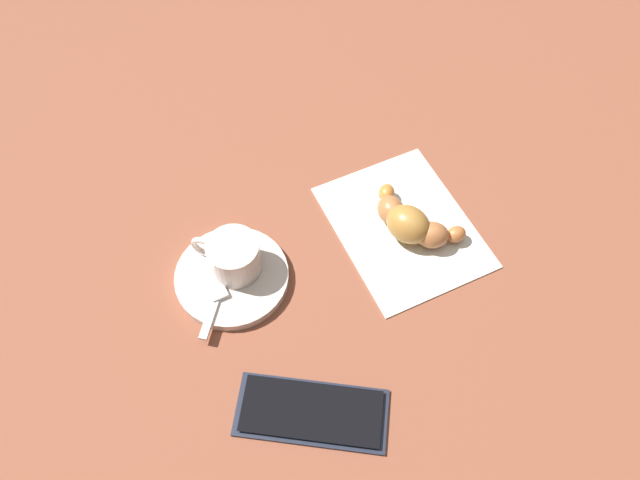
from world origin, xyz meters
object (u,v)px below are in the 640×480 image
(sugar_packet, at_px, (211,276))
(croissant, at_px, (411,222))
(teaspoon, at_px, (225,271))
(napkin, at_px, (403,226))
(espresso_cup, at_px, (233,256))
(cell_phone, at_px, (312,412))
(saucer, at_px, (232,277))

(sugar_packet, relative_size, croissant, 0.55)
(teaspoon, height_order, sugar_packet, teaspoon)
(napkin, bearing_deg, espresso_cup, -3.08)
(espresso_cup, height_order, teaspoon, espresso_cup)
(napkin, bearing_deg, croissant, 105.53)
(espresso_cup, xyz_separation_m, cell_phone, (-0.02, 0.18, -0.03))
(croissant, bearing_deg, espresso_cup, -5.63)
(saucer, height_order, cell_phone, saucer)
(sugar_packet, bearing_deg, espresso_cup, 91.93)
(espresso_cup, bearing_deg, cell_phone, 97.73)
(napkin, bearing_deg, cell_phone, 43.88)
(sugar_packet, relative_size, napkin, 0.33)
(teaspoon, distance_m, napkin, 0.22)
(teaspoon, height_order, napkin, teaspoon)
(espresso_cup, distance_m, croissant, 0.21)
(croissant, bearing_deg, sugar_packet, -3.91)
(saucer, distance_m, sugar_packet, 0.02)
(espresso_cup, xyz_separation_m, napkin, (-0.20, 0.01, -0.03))
(saucer, xyz_separation_m, croissant, (-0.21, 0.01, 0.02))
(napkin, xyz_separation_m, croissant, (-0.00, 0.01, 0.02))
(espresso_cup, xyz_separation_m, croissant, (-0.21, 0.02, -0.01))
(teaspoon, bearing_deg, cell_phone, 101.74)
(teaspoon, bearing_deg, croissant, 175.48)
(sugar_packet, bearing_deg, croissant, 79.80)
(croissant, bearing_deg, saucer, -3.23)
(teaspoon, relative_size, napkin, 0.58)
(sugar_packet, height_order, napkin, sugar_packet)
(teaspoon, relative_size, sugar_packet, 1.78)
(croissant, bearing_deg, napkin, -74.47)
(saucer, relative_size, teaspoon, 1.13)
(teaspoon, xyz_separation_m, cell_phone, (-0.04, 0.18, -0.01))
(espresso_cup, height_order, sugar_packet, espresso_cup)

